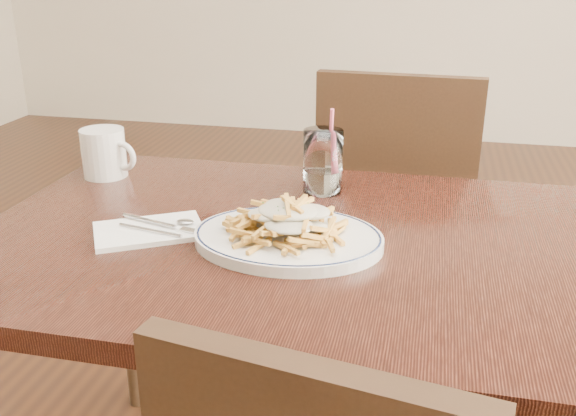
% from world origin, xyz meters
% --- Properties ---
extents(table, '(1.20, 0.80, 0.75)m').
position_xyz_m(table, '(0.00, 0.00, 0.67)').
color(table, black).
rests_on(table, ground).
extents(chair_far, '(0.46, 0.46, 0.95)m').
position_xyz_m(chair_far, '(0.15, 0.73, 0.54)').
color(chair_far, black).
rests_on(chair_far, ground).
extents(fries_plate, '(0.42, 0.39, 0.02)m').
position_xyz_m(fries_plate, '(-0.01, -0.04, 0.76)').
color(fries_plate, silver).
rests_on(fries_plate, table).
extents(loaded_fries, '(0.21, 0.17, 0.06)m').
position_xyz_m(loaded_fries, '(-0.01, -0.04, 0.80)').
color(loaded_fries, gold).
rests_on(loaded_fries, fries_plate).
extents(napkin, '(0.24, 0.21, 0.01)m').
position_xyz_m(napkin, '(-0.27, -0.05, 0.75)').
color(napkin, white).
rests_on(napkin, table).
extents(cutlery, '(0.17, 0.09, 0.01)m').
position_xyz_m(cutlery, '(-0.27, -0.05, 0.76)').
color(cutlery, silver).
rests_on(cutlery, napkin).
extents(water_glass, '(0.08, 0.08, 0.19)m').
position_xyz_m(water_glass, '(0.01, 0.24, 0.81)').
color(water_glass, white).
rests_on(water_glass, table).
extents(coffee_mug, '(0.14, 0.10, 0.11)m').
position_xyz_m(coffee_mug, '(-0.50, 0.23, 0.81)').
color(coffee_mug, silver).
rests_on(coffee_mug, table).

